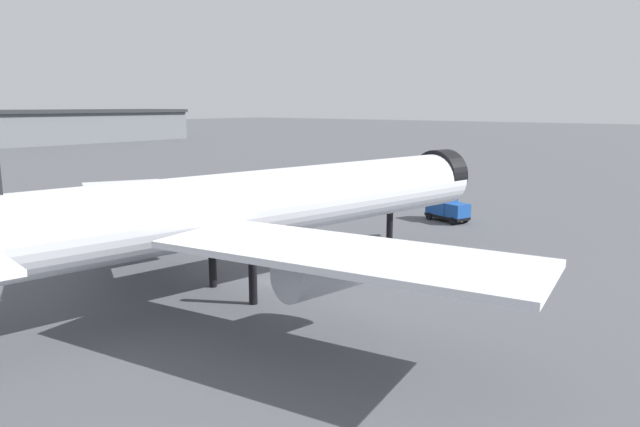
% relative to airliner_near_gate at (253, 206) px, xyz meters
% --- Properties ---
extents(ground, '(900.00, 900.00, 0.00)m').
position_rel_airliner_near_gate_xyz_m(ground, '(2.73, 0.28, -6.54)').
color(ground, '#4C4F54').
extents(airliner_near_gate, '(54.39, 49.18, 14.84)m').
position_rel_airliner_near_gate_xyz_m(airliner_near_gate, '(0.00, 0.00, 0.00)').
color(airliner_near_gate, silver).
rests_on(airliner_near_gate, ground).
extents(service_truck_front, '(3.83, 5.93, 3.00)m').
position_rel_airliner_near_gate_xyz_m(service_truck_front, '(33.94, 0.95, -4.95)').
color(service_truck_front, black).
rests_on(service_truck_front, ground).
extents(baggage_tug_wing, '(3.22, 1.92, 1.85)m').
position_rel_airliner_near_gate_xyz_m(baggage_tug_wing, '(19.77, 26.77, -5.56)').
color(baggage_tug_wing, black).
rests_on(baggage_tug_wing, ground).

